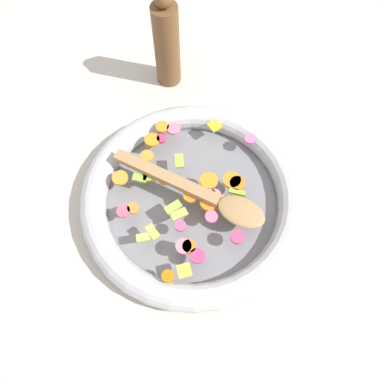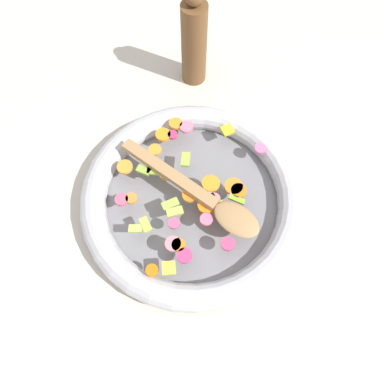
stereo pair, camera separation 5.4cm
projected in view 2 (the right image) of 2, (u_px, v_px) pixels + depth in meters
ground_plane at (192, 203)px, 0.75m from camera, size 4.00×4.00×0.00m
skillet at (192, 198)px, 0.73m from camera, size 0.43×0.43×0.05m
chopped_vegetables at (188, 191)px, 0.70m from camera, size 0.31×0.32×0.01m
wooden_spoon at (203, 196)px, 0.69m from camera, size 0.29×0.18×0.01m
pepper_mill at (194, 43)px, 0.80m from camera, size 0.06×0.06×0.23m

